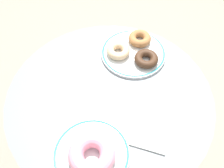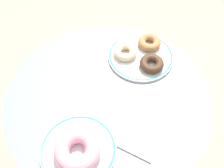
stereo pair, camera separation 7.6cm
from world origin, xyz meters
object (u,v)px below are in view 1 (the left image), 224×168
Objects in this scene: plate_left at (91,154)px; donut_cinnamon at (139,38)px; plate_right at (134,53)px; donut_chocolate at (146,59)px; cafe_table at (110,128)px; paper_napkin at (147,129)px; donut_glazed at (118,51)px; donut_pink_frosted at (92,155)px.

donut_cinnamon reaches higher than plate_left.
donut_chocolate is at bearing -114.60° from plate_right.
donut_cinnamon is at bearing 0.41° from cafe_table.
plate_left is at bearing -174.77° from plate_right.
donut_chocolate is 0.24m from paper_napkin.
plate_left is 0.35m from donut_glazed.
cafe_table is 0.29m from plate_right.
paper_napkin is (-0.25, -0.14, -0.00)m from plate_right.
donut_cinnamon is (0.05, 0.01, 0.02)m from plate_right.
plate_left is 2.56× the size of donut_glazed.
donut_pink_frosted reaches higher than plate_right.
plate_left is 2.56× the size of donut_cinnamon.
paper_napkin is at bearing -38.88° from plate_left.
plate_left is at bearing 41.18° from donut_pink_frosted.
plate_left is 0.35m from donut_chocolate.
donut_glazed is (0.35, 0.08, 0.02)m from plate_left.
donut_cinnamon is 0.09m from donut_chocolate.
donut_pink_frosted is at bearing -173.79° from plate_right.
donut_pink_frosted is 0.36m from donut_glazed.
donut_glazed reaches higher than paper_napkin.
plate_right is 0.39m from donut_pink_frosted.
cafe_table is at bearing 178.96° from plate_right.
plate_right is 0.06m from donut_cinnamon.
paper_napkin is at bearing -150.66° from plate_right.
donut_pink_frosted is 0.36m from donut_chocolate.
donut_pink_frosted reaches higher than cafe_table.
donut_pink_frosted is 1.53× the size of donut_glazed.
donut_chocolate is at bearing -2.55° from plate_left.
paper_napkin is at bearing -139.55° from donut_glazed.
donut_chocolate is (0.35, -0.02, 0.02)m from plate_left.
donut_cinnamon is at bearing -26.54° from donut_glazed.
donut_pink_frosted is at bearing -167.02° from cafe_table.
paper_napkin is (-0.06, -0.14, 0.22)m from cafe_table.
plate_left is 0.43m from donut_cinnamon.
donut_chocolate is (0.36, -0.01, -0.01)m from donut_pink_frosted.
donut_chocolate is at bearing -17.99° from cafe_table.
donut_chocolate is (0.01, -0.10, 0.00)m from donut_glazed.
donut_glazed is (0.35, 0.09, -0.01)m from donut_pink_frosted.
plate_right is at bearing -174.65° from donut_cinnamon.
cafe_table is at bearing -179.59° from donut_cinnamon.
paper_napkin is (-0.22, -0.18, -0.02)m from donut_glazed.
plate_right is 2.80× the size of donut_cinnamon.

